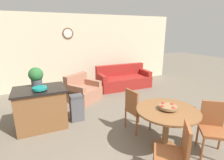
{
  "coord_description": "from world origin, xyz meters",
  "views": [
    {
      "loc": [
        -1.61,
        -1.31,
        2.11
      ],
      "look_at": [
        0.0,
        2.33,
        0.98
      ],
      "focal_mm": 28.0,
      "sensor_mm": 36.0,
      "label": 1
    }
  ],
  "objects": [
    {
      "name": "armchair",
      "position": [
        -0.37,
        3.76,
        0.28
      ],
      "size": [
        1.18,
        1.16,
        0.8
      ],
      "rotation": [
        0.0,
        0.0,
        0.58
      ],
      "color": "#A87056",
      "rests_on": "ground_plane"
    },
    {
      "name": "kitchen_island",
      "position": [
        -1.61,
        2.59,
        0.45
      ],
      "size": [
        1.08,
        0.78,
        0.9
      ],
      "color": "brown",
      "rests_on": "ground_plane"
    },
    {
      "name": "wall_back",
      "position": [
        -0.0,
        5.33,
        1.35
      ],
      "size": [
        8.0,
        0.09,
        2.7
      ],
      "color": "beige",
      "rests_on": "ground_plane"
    },
    {
      "name": "potted_plant",
      "position": [
        -1.64,
        2.8,
        1.14
      ],
      "size": [
        0.31,
        0.31,
        0.43
      ],
      "color": "#4C4C51",
      "rests_on": "kitchen_island"
    },
    {
      "name": "dining_table",
      "position": [
        0.41,
        0.85,
        0.6
      ],
      "size": [
        1.09,
        1.09,
        0.78
      ],
      "color": "brown",
      "rests_on": "ground_plane"
    },
    {
      "name": "dining_chair_near_left",
      "position": [
        0.0,
        0.19,
        0.52
      ],
      "size": [
        0.59,
        0.59,
        0.93
      ],
      "rotation": [
        0.0,
        0.0,
        7.21
      ],
      "color": "brown",
      "rests_on": "ground_plane"
    },
    {
      "name": "dining_chair_far_side",
      "position": [
        0.23,
        1.61,
        0.52
      ],
      "size": [
        0.47,
        0.47,
        0.93
      ],
      "rotation": [
        0.0,
        0.0,
        4.85
      ],
      "color": "brown",
      "rests_on": "ground_plane"
    },
    {
      "name": "trash_bin",
      "position": [
        -0.83,
        2.57,
        0.32
      ],
      "size": [
        0.3,
        0.26,
        0.64
      ],
      "color": "#56565B",
      "rests_on": "ground_plane"
    },
    {
      "name": "fruit_bowl",
      "position": [
        0.41,
        0.85,
        0.83
      ],
      "size": [
        0.31,
        0.31,
        0.1
      ],
      "color": "olive",
      "rests_on": "dining_table"
    },
    {
      "name": "teal_bowl",
      "position": [
        -1.59,
        2.45,
        0.95
      ],
      "size": [
        0.29,
        0.29,
        0.08
      ],
      "color": "teal",
      "rests_on": "kitchen_island"
    },
    {
      "name": "couch",
      "position": [
        1.39,
        4.4,
        0.29
      ],
      "size": [
        1.99,
        0.89,
        0.84
      ],
      "rotation": [
        0.0,
        0.0,
        -0.01
      ],
      "color": "maroon",
      "rests_on": "ground_plane"
    },
    {
      "name": "dining_chair_near_right",
      "position": [
        1.08,
        0.44,
        0.52
      ],
      "size": [
        0.59,
        0.59,
        0.93
      ],
      "rotation": [
        0.0,
        0.0,
        8.78
      ],
      "color": "brown",
      "rests_on": "ground_plane"
    }
  ]
}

